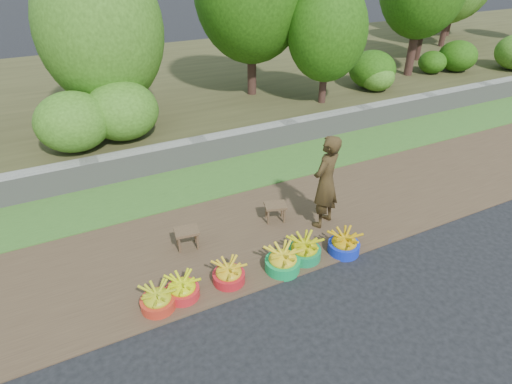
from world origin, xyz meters
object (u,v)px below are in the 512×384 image
basin_a (158,300)px  basin_f (344,244)px  basin_b (183,289)px  stool_left (187,234)px  basin_c (229,274)px  basin_d (283,261)px  vendor_woman (326,182)px  stool_right (275,208)px  basin_e (304,249)px

basin_a → basin_f: (2.90, -0.14, 0.01)m
basin_b → stool_left: 1.09m
basin_b → basin_c: size_ratio=0.99×
basin_b → basin_d: bearing=-4.9°
stool_left → vendor_woman: size_ratio=0.25×
stool_right → basin_a: bearing=-155.4°
stool_right → vendor_woman: (0.68, -0.44, 0.55)m
stool_left → stool_right: stool_left is taller
basin_b → basin_c: (0.68, -0.01, 0.00)m
basin_a → basin_b: bearing=8.2°
basin_a → basin_c: basin_a is taller
basin_d → stool_left: (-1.08, 1.12, 0.11)m
basin_d → stool_left: 1.56m
basin_b → basin_e: bearing=-1.4°
basin_b → basin_f: basin_f is taller
basin_f → stool_right: bearing=113.7°
basin_b → stool_right: bearing=27.2°
basin_a → vendor_woman: (3.04, 0.65, 0.67)m
basin_c → basin_f: (1.87, -0.18, 0.01)m
basin_d → basin_f: basin_d is taller
basin_a → basin_e: 2.27m
basin_c → basin_f: size_ratio=0.94×
basin_a → stool_right: 2.60m
basin_a → basin_b: (0.36, 0.05, -0.00)m
basin_c → basin_e: (1.23, -0.03, 0.02)m
basin_f → vendor_woman: vendor_woman is taller
basin_e → basin_f: 0.65m
basin_a → stool_right: size_ratio=1.07×
basin_c → stool_left: size_ratio=1.12×
basin_c → stool_right: (1.33, 1.05, 0.12)m
basin_d → basin_e: 0.43m
basin_a → basin_f: 2.91m
basin_b → basin_d: size_ratio=0.88×
basin_b → stool_right: 2.26m
basin_c → basin_f: bearing=-5.6°
basin_e → basin_f: (0.63, -0.15, -0.01)m
stool_left → basin_a: bearing=-126.3°
basin_c → basin_d: 0.82m
basin_b → basin_f: size_ratio=0.93×
basin_c → vendor_woman: bearing=16.8°
basin_f → stool_right: size_ratio=1.14×
basin_b → basin_e: 1.91m
basin_c → basin_b: bearing=178.9°
basin_a → basin_e: size_ratio=0.90×
basin_f → vendor_woman: 1.04m
basin_a → basin_f: size_ratio=0.94×
basin_c → stool_left: stool_left is taller
basin_c → basin_e: size_ratio=0.90×
basin_d → stool_right: size_ratio=1.21×
basin_e → vendor_woman: bearing=39.7°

